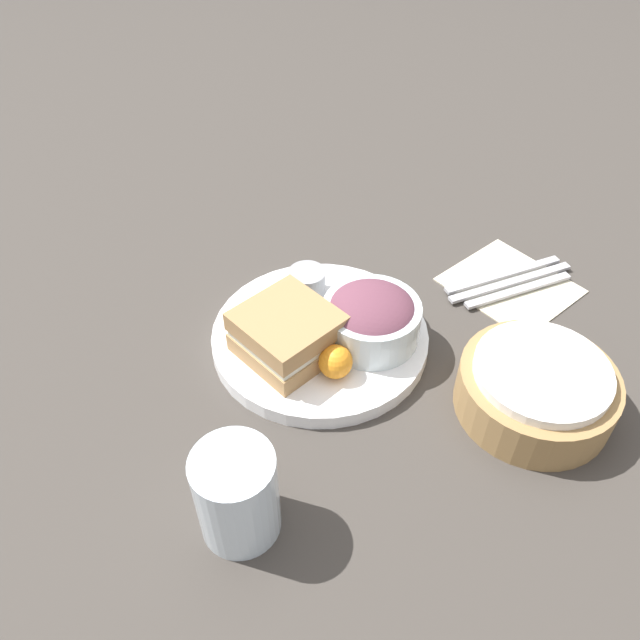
% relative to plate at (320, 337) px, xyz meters
% --- Properties ---
extents(ground_plane, '(4.00, 4.00, 0.00)m').
position_rel_plate_xyz_m(ground_plane, '(0.00, 0.00, -0.01)').
color(ground_plane, '#3D3833').
extents(plate, '(0.27, 0.27, 0.02)m').
position_rel_plate_xyz_m(plate, '(0.00, 0.00, 0.00)').
color(plate, white).
rests_on(plate, ground_plane).
extents(sandwich, '(0.11, 0.11, 0.06)m').
position_rel_plate_xyz_m(sandwich, '(0.05, -0.00, 0.04)').
color(sandwich, '#A37A4C').
rests_on(sandwich, plate).
extents(salad_bowl, '(0.12, 0.12, 0.07)m').
position_rel_plate_xyz_m(salad_bowl, '(-0.04, 0.05, 0.04)').
color(salad_bowl, silver).
rests_on(salad_bowl, plate).
extents(dressing_cup, '(0.05, 0.05, 0.04)m').
position_rel_plate_xyz_m(dressing_cup, '(-0.03, -0.07, 0.03)').
color(dressing_cup, '#99999E').
rests_on(dressing_cup, plate).
extents(orange_wedge, '(0.04, 0.04, 0.04)m').
position_rel_plate_xyz_m(orange_wedge, '(0.03, 0.06, 0.03)').
color(orange_wedge, orange).
rests_on(orange_wedge, plate).
extents(drink_glass, '(0.08, 0.08, 0.11)m').
position_rel_plate_xyz_m(drink_glass, '(0.22, 0.14, 0.04)').
color(drink_glass, silver).
rests_on(drink_glass, ground_plane).
extents(bread_basket, '(0.18, 0.18, 0.07)m').
position_rel_plate_xyz_m(bread_basket, '(-0.12, 0.23, 0.02)').
color(bread_basket, '#997547').
rests_on(bread_basket, ground_plane).
extents(napkin, '(0.14, 0.16, 0.00)m').
position_rel_plate_xyz_m(napkin, '(-0.27, 0.09, -0.01)').
color(napkin, beige).
rests_on(napkin, ground_plane).
extents(fork, '(0.18, 0.07, 0.01)m').
position_rel_plate_xyz_m(fork, '(-0.28, 0.07, -0.00)').
color(fork, '#B2B2B7').
rests_on(fork, napkin).
extents(knife, '(0.19, 0.07, 0.01)m').
position_rel_plate_xyz_m(knife, '(-0.27, 0.09, -0.00)').
color(knife, '#B2B2B7').
rests_on(knife, napkin).
extents(spoon, '(0.16, 0.06, 0.01)m').
position_rel_plate_xyz_m(spoon, '(-0.27, 0.10, -0.00)').
color(spoon, '#B2B2B7').
rests_on(spoon, napkin).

